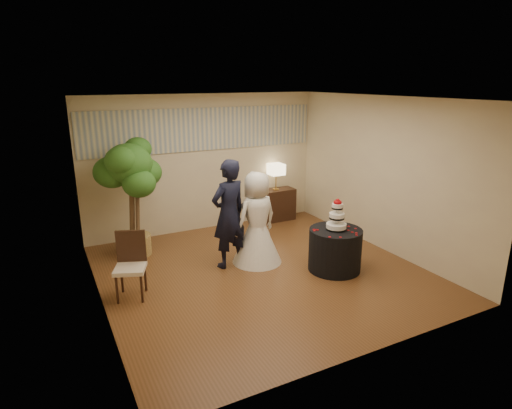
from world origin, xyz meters
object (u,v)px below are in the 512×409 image
bride (257,218)px  table_lamp (276,177)px  wedding_cake (337,214)px  side_chair (130,267)px  groom (229,214)px  console (276,205)px  ficus_tree (131,198)px  cake_table (335,250)px

bride → table_lamp: 2.34m
wedding_cake → side_chair: (-3.21, 0.59, -0.49)m
groom → console: 2.67m
wedding_cake → console: 2.83m
groom → ficus_tree: size_ratio=0.86×
bride → console: (1.43, 1.84, -0.45)m
cake_table → side_chair: size_ratio=0.89×
wedding_cake → side_chair: bearing=169.6°
bride → cake_table: bearing=127.4°
cake_table → table_lamp: size_ratio=1.50×
bride → table_lamp: bride is taller
bride → ficus_tree: bearing=-46.6°
table_lamp → console: bearing=0.0°
groom → bride: (0.49, -0.08, -0.12)m
bride → wedding_cake: bride is taller
cake_table → table_lamp: (0.43, 2.73, 0.65)m
bride → console: bearing=-138.9°
console → side_chair: side_chair is taller
console → side_chair: 4.22m
bride → console: bride is taller
wedding_cake → table_lamp: (0.43, 2.73, 0.03)m
groom → ficus_tree: 1.81m
groom → table_lamp: size_ratio=3.18×
bride → table_lamp: (1.43, 1.84, 0.20)m
groom → console: groom is taller
bride → ficus_tree: ficus_tree is taller
side_chair → table_lamp: bearing=52.2°
groom → table_lamp: groom is taller
table_lamp → side_chair: bearing=-149.5°
groom → cake_table: bearing=131.5°
groom → side_chair: bearing=-3.5°
console → ficus_tree: bearing=-170.9°
cake_table → console: same height
wedding_cake → ficus_tree: (-2.82, 2.17, 0.10)m
table_lamp → ficus_tree: (-3.25, -0.55, 0.07)m
ficus_tree → side_chair: 1.74m
ficus_tree → wedding_cake: bearing=-37.7°
groom → ficus_tree: (-1.33, 1.22, 0.15)m
bride → table_lamp: size_ratio=2.77×
wedding_cake → table_lamp: bearing=81.1°
ficus_tree → side_chair: size_ratio=2.21×
cake_table → console: (0.43, 2.73, 0.00)m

